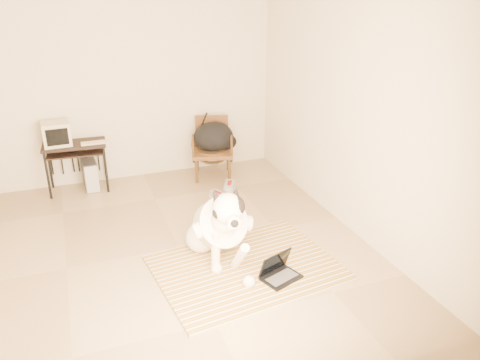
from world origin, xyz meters
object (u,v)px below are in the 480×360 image
backpack (215,138)px  laptop (279,271)px  dog (220,226)px  computer_desk (75,151)px  crt_monitor (56,134)px  pc_tower (90,174)px  rattan_chair (212,148)px

backpack → laptop: bearing=-95.0°
dog → backpack: bearing=73.1°
computer_desk → backpack: size_ratio=1.34×
crt_monitor → backpack: size_ratio=0.57×
dog → crt_monitor: (-1.48, 2.39, 0.46)m
laptop → pc_tower: pc_tower is taller
pc_tower → backpack: (1.79, -0.21, 0.39)m
rattan_chair → dog: bearing=-105.7°
dog → pc_tower: 2.65m
computer_desk → backpack: backpack is taller
dog → backpack: 2.29m
pc_tower → backpack: backpack is taller
laptop → rattan_chair: (0.21, 2.79, 0.35)m
crt_monitor → pc_tower: 0.73m
crt_monitor → computer_desk: bearing=-10.0°
dog → laptop: (0.42, -0.55, -0.30)m
dog → rattan_chair: dog is taller
laptop → backpack: 2.79m
pc_tower → rattan_chair: rattan_chair is taller
laptop → crt_monitor: crt_monitor is taller
dog → laptop: dog is taller
backpack → pc_tower: bearing=173.5°
laptop → backpack: size_ratio=0.69×
laptop → pc_tower: (-1.55, 2.94, 0.12)m
crt_monitor → laptop: bearing=-57.1°
computer_desk → crt_monitor: bearing=170.0°
computer_desk → crt_monitor: size_ratio=2.33×
computer_desk → pc_tower: bearing=12.1°
crt_monitor → pc_tower: size_ratio=0.82×
dog → crt_monitor: bearing=121.8°
pc_tower → computer_desk: bearing=-167.9°
laptop → dog: bearing=127.2°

